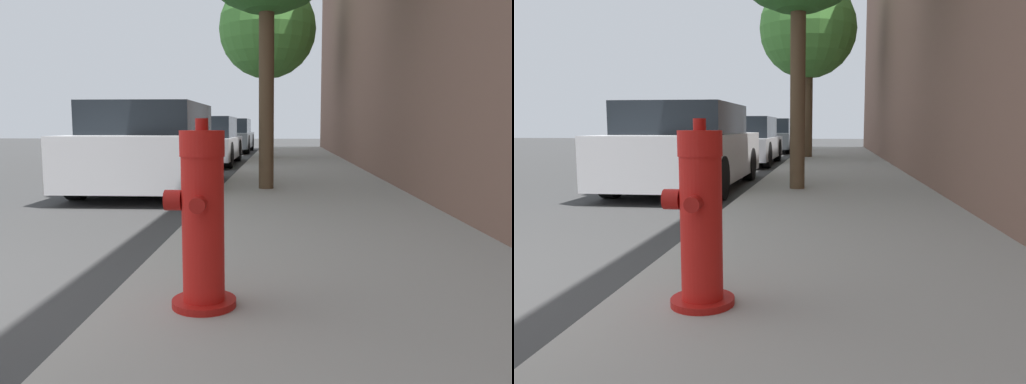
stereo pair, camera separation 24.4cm
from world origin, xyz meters
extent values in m
cube|color=#99968E|center=(3.19, 0.00, 0.07)|extent=(2.60, 40.00, 0.14)
cylinder|color=#A91511|center=(2.41, -0.04, 0.15)|extent=(0.32, 0.32, 0.04)
cylinder|color=red|center=(2.41, -0.04, 0.53)|extent=(0.21, 0.21, 0.71)
cylinder|color=red|center=(2.41, -0.04, 0.94)|extent=(0.22, 0.22, 0.12)
cylinder|color=#A91511|center=(2.41, -0.04, 1.03)|extent=(0.06, 0.06, 0.06)
cylinder|color=#A91511|center=(2.41, -0.18, 0.67)|extent=(0.07, 0.07, 0.07)
cylinder|color=#A91511|center=(2.41, 0.09, 0.67)|extent=(0.07, 0.07, 0.07)
cylinder|color=#A91511|center=(2.27, -0.04, 0.67)|extent=(0.08, 0.10, 0.10)
cube|color=silver|center=(0.70, 5.71, 0.54)|extent=(1.75, 4.21, 0.74)
cube|color=black|center=(0.70, 5.54, 1.15)|extent=(1.61, 2.32, 0.49)
cylinder|color=black|center=(-0.09, 7.01, 0.31)|extent=(0.20, 0.62, 0.62)
cylinder|color=black|center=(1.49, 7.01, 0.31)|extent=(0.20, 0.62, 0.62)
cylinder|color=black|center=(-0.09, 4.40, 0.31)|extent=(0.20, 0.62, 0.62)
cylinder|color=black|center=(1.49, 4.40, 0.31)|extent=(0.20, 0.62, 0.62)
cube|color=#B7B7BC|center=(0.70, 11.09, 0.46)|extent=(1.71, 3.97, 0.56)
cube|color=black|center=(0.70, 10.93, 1.01)|extent=(1.57, 2.18, 0.55)
cylinder|color=black|center=(-0.07, 12.32, 0.33)|extent=(0.20, 0.65, 0.65)
cylinder|color=black|center=(1.48, 12.32, 0.33)|extent=(0.20, 0.65, 0.65)
cylinder|color=black|center=(-0.07, 9.86, 0.33)|extent=(0.20, 0.65, 0.65)
cylinder|color=black|center=(1.48, 9.86, 0.33)|extent=(0.20, 0.65, 0.65)
cube|color=#4C5156|center=(0.65, 17.70, 0.49)|extent=(1.80, 4.29, 0.59)
cube|color=black|center=(0.65, 17.53, 1.05)|extent=(1.66, 2.36, 0.55)
cylinder|color=black|center=(-0.17, 19.03, 0.36)|extent=(0.20, 0.71, 0.71)
cylinder|color=black|center=(1.47, 19.03, 0.36)|extent=(0.20, 0.71, 0.71)
cylinder|color=black|center=(-0.17, 16.37, 0.36)|extent=(0.20, 0.71, 0.71)
cylinder|color=black|center=(1.47, 16.37, 0.36)|extent=(0.20, 0.71, 0.71)
cylinder|color=brown|center=(2.57, 4.76, 1.56)|extent=(0.22, 0.22, 2.85)
cylinder|color=brown|center=(2.35, 12.46, 1.52)|extent=(0.31, 0.31, 2.77)
sphere|color=#478C38|center=(2.35, 12.46, 3.82)|extent=(2.81, 2.81, 2.81)
camera|label=1|loc=(2.79, -2.42, 1.02)|focal=35.00mm
camera|label=2|loc=(3.04, -2.40, 1.02)|focal=35.00mm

